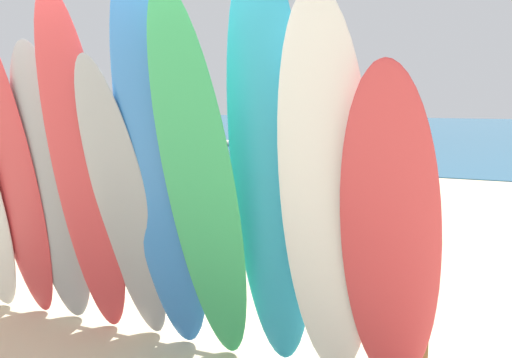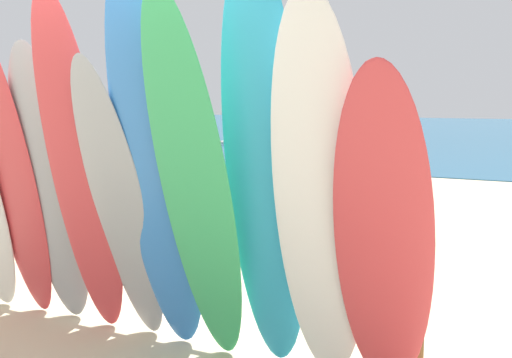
# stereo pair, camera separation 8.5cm
# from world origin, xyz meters

# --- Properties ---
(ground) EXTENTS (60.00, 60.00, 0.00)m
(ground) POSITION_xyz_m (0.00, 14.00, 0.00)
(ground) COLOR beige
(ocean_water) EXTENTS (60.00, 40.00, 0.02)m
(ocean_water) POSITION_xyz_m (0.00, 29.94, 0.01)
(ocean_water) COLOR #235B7F
(ocean_water) RESTS_ON ground
(surfboard_rack) EXTENTS (4.05, 0.07, 0.67)m
(surfboard_rack) POSITION_xyz_m (0.00, 0.00, 0.55)
(surfboard_rack) COLOR brown
(surfboard_rack) RESTS_ON ground
(surfboard_red_2) EXTENTS (0.55, 0.63, 2.40)m
(surfboard_red_2) POSITION_xyz_m (-1.08, -0.46, 1.20)
(surfboard_red_2) COLOR #D13D42
(surfboard_red_2) RESTS_ON ground
(surfboard_grey_3) EXTENTS (0.59, 0.56, 2.17)m
(surfboard_grey_3) POSITION_xyz_m (-0.73, -0.39, 1.09)
(surfboard_grey_3) COLOR #999EA3
(surfboard_grey_3) RESTS_ON ground
(surfboard_red_4) EXTENTS (0.57, 0.74, 2.49)m
(surfboard_red_4) POSITION_xyz_m (-0.32, -0.51, 1.25)
(surfboard_red_4) COLOR #D13D42
(surfboard_red_4) RESTS_ON ground
(surfboard_grey_5) EXTENTS (0.56, 0.74, 2.05)m
(surfboard_grey_5) POSITION_xyz_m (0.00, -0.49, 1.02)
(surfboard_grey_5) COLOR #999EA3
(surfboard_grey_5) RESTS_ON ground
(surfboard_blue_6) EXTENTS (0.62, 0.79, 2.55)m
(surfboard_blue_6) POSITION_xyz_m (0.37, -0.55, 1.27)
(surfboard_blue_6) COLOR #337AD1
(surfboard_blue_6) RESTS_ON ground
(surfboard_green_7) EXTENTS (0.53, 0.82, 2.41)m
(surfboard_green_7) POSITION_xyz_m (0.70, -0.61, 1.20)
(surfboard_green_7) COLOR #38B266
(surfboard_green_7) RESTS_ON ground
(surfboard_teal_8) EXTENTS (0.58, 0.67, 2.60)m
(surfboard_teal_8) POSITION_xyz_m (1.11, -0.45, 1.30)
(surfboard_teal_8) COLOR #289EC6
(surfboard_teal_8) RESTS_ON ground
(surfboard_white_9) EXTENTS (0.61, 0.72, 2.35)m
(surfboard_white_9) POSITION_xyz_m (1.49, -0.53, 1.17)
(surfboard_white_9) COLOR white
(surfboard_white_9) RESTS_ON ground
(surfboard_red_10) EXTENTS (0.60, 0.73, 1.96)m
(surfboard_red_10) POSITION_xyz_m (1.86, -0.53, 0.98)
(surfboard_red_10) COLOR #D13D42
(surfboard_red_10) RESTS_ON ground
(beachgoer_midbeach) EXTENTS (0.60, 0.38, 1.71)m
(beachgoer_midbeach) POSITION_xyz_m (-0.31, 3.79, 0.98)
(beachgoer_midbeach) COLOR #9E704C
(beachgoer_midbeach) RESTS_ON ground
(beachgoer_near_rack) EXTENTS (0.61, 0.26, 1.62)m
(beachgoer_near_rack) POSITION_xyz_m (-0.32, 5.87, 0.93)
(beachgoer_near_rack) COLOR tan
(beachgoer_near_rack) RESTS_ON ground
(distant_boat) EXTENTS (3.21, 1.05, 0.25)m
(distant_boat) POSITION_xyz_m (-7.15, 15.63, 0.11)
(distant_boat) COLOR silver
(distant_boat) RESTS_ON ground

